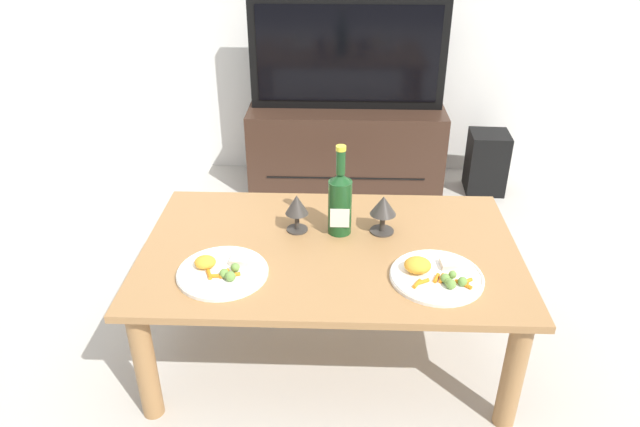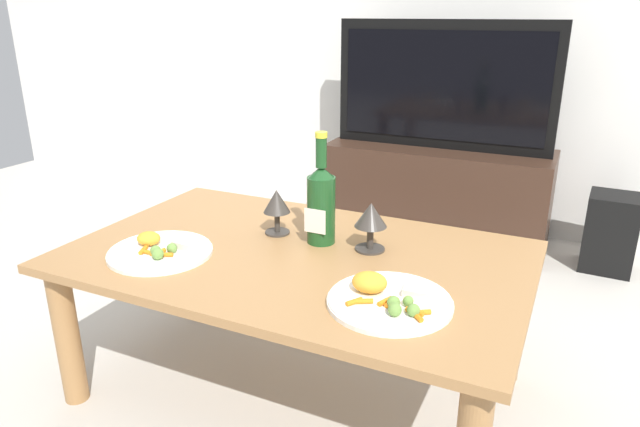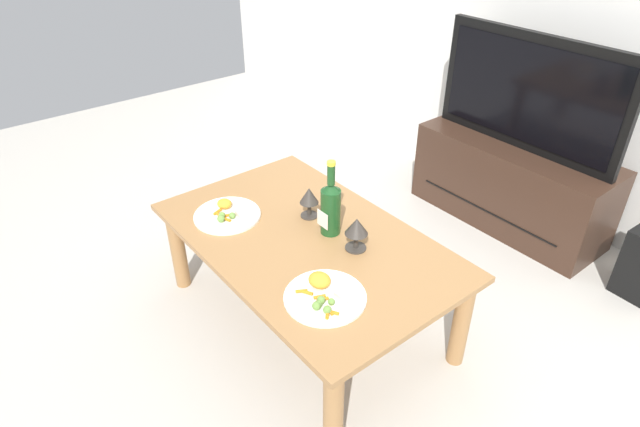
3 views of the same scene
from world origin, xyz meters
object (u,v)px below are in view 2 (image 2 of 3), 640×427
object	(u,v)px
tv_stand	(436,194)
floor_speaker	(610,232)
wine_bottle	(321,201)
goblet_right	(371,218)
goblet_left	(277,204)
tv_screen	(444,86)
dinner_plate_right	(388,298)
dining_table	(296,274)
dinner_plate_left	(160,250)

from	to	relation	value
tv_stand	floor_speaker	distance (m)	0.81
wine_bottle	goblet_right	distance (m)	0.16
goblet_left	goblet_right	xyz separation A→B (m)	(0.31, 0.00, 0.00)
tv_screen	dinner_plate_right	bearing A→B (deg)	-80.14
dining_table	goblet_left	distance (m)	0.23
tv_stand	goblet_left	bearing A→B (deg)	-98.07
tv_stand	goblet_left	size ratio (longest dim) A/B	7.71
dining_table	floor_speaker	xyz separation A→B (m)	(0.87, 1.37, -0.21)
floor_speaker	dinner_plate_right	world-z (taller)	dinner_plate_right
goblet_left	dinner_plate_right	distance (m)	0.54
dinner_plate_left	goblet_left	bearing A→B (deg)	52.05
dining_table	goblet_left	xyz separation A→B (m)	(-0.12, 0.11, 0.17)
goblet_right	goblet_left	bearing A→B (deg)	180.00
dinner_plate_left	dining_table	bearing A→B (deg)	26.95
goblet_right	dinner_plate_right	distance (m)	0.33
dining_table	goblet_right	bearing A→B (deg)	30.68
floor_speaker	dinner_plate_right	bearing A→B (deg)	-106.34
floor_speaker	goblet_left	world-z (taller)	goblet_left
tv_screen	goblet_right	xyz separation A→B (m)	(0.12, -1.29, -0.22)
floor_speaker	dinner_plate_left	distance (m)	1.98
tv_screen	floor_speaker	distance (m)	1.00
tv_stand	wine_bottle	size ratio (longest dim) A/B	3.27
floor_speaker	dinner_plate_left	world-z (taller)	dinner_plate_left
goblet_right	floor_speaker	bearing A→B (deg)	61.63
goblet_left	dinner_plate_right	xyz separation A→B (m)	(0.46, -0.28, -0.08)
dinner_plate_left	dinner_plate_right	size ratio (longest dim) A/B	0.99
tv_screen	floor_speaker	world-z (taller)	tv_screen
tv_stand	tv_screen	size ratio (longest dim) A/B	1.04
dining_table	wine_bottle	world-z (taller)	wine_bottle
dining_table	tv_stand	xyz separation A→B (m)	(0.06, 1.40, -0.15)
tv_stand	tv_screen	distance (m)	0.54
tv_stand	floor_speaker	xyz separation A→B (m)	(0.80, -0.03, -0.06)
wine_bottle	tv_screen	bearing A→B (deg)	88.64
dining_table	tv_stand	bearing A→B (deg)	87.46
dining_table	dinner_plate_left	size ratio (longest dim) A/B	4.41
wine_bottle	dinner_plate_right	distance (m)	0.43
tv_stand	goblet_right	distance (m)	1.34
tv_stand	floor_speaker	world-z (taller)	tv_stand
wine_bottle	tv_stand	bearing A→B (deg)	88.65
dinner_plate_left	dinner_plate_right	distance (m)	0.68
tv_screen	tv_stand	bearing A→B (deg)	90.00
dining_table	dinner_plate_left	distance (m)	0.39
floor_speaker	wine_bottle	xyz separation A→B (m)	(-0.83, -1.27, 0.41)
goblet_left	goblet_right	bearing A→B (deg)	0.00
goblet_right	dinner_plate_left	world-z (taller)	goblet_right
dining_table	wine_bottle	xyz separation A→B (m)	(0.03, 0.10, 0.20)
goblet_left	dinner_plate_left	distance (m)	0.37
tv_stand	goblet_left	distance (m)	1.34
tv_screen	floor_speaker	size ratio (longest dim) A/B	3.00
floor_speaker	wine_bottle	size ratio (longest dim) A/B	1.05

